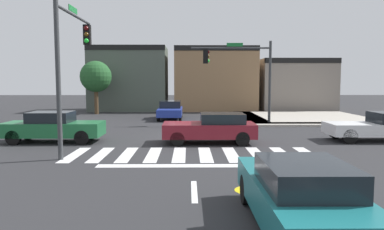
# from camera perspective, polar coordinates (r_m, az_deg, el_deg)

# --- Properties ---
(ground_plane) EXTENTS (120.00, 120.00, 0.00)m
(ground_plane) POSITION_cam_1_polar(r_m,az_deg,el_deg) (19.45, -0.08, -3.53)
(ground_plane) COLOR #2B2B2D
(crosswalk_near) EXTENTS (10.05, 3.12, 0.01)m
(crosswalk_near) POSITION_cam_1_polar(r_m,az_deg,el_deg) (15.01, 0.05, -6.15)
(crosswalk_near) COLOR silver
(crosswalk_near) RESTS_ON ground_plane
(bike_detector_marking) EXTENTS (0.91, 0.91, 0.01)m
(bike_detector_marking) POSITION_cam_1_polar(r_m,az_deg,el_deg) (10.36, 9.18, -11.47)
(bike_detector_marking) COLOR yellow
(bike_detector_marking) RESTS_ON ground_plane
(curb_corner_northeast) EXTENTS (10.00, 10.60, 0.15)m
(curb_corner_northeast) POSITION_cam_1_polar(r_m,az_deg,el_deg) (30.05, 16.18, -0.47)
(curb_corner_northeast) COLOR #B2AA9E
(curb_corner_northeast) RESTS_ON ground_plane
(storefront_row) EXTENTS (24.47, 6.71, 6.43)m
(storefront_row) POSITION_cam_1_polar(r_m,az_deg,el_deg) (38.39, 3.21, 5.37)
(storefront_row) COLOR #4C564C
(storefront_row) RESTS_ON ground_plane
(traffic_signal_northeast) EXTENTS (5.50, 0.32, 5.70)m
(traffic_signal_northeast) POSITION_cam_1_polar(r_m,az_deg,el_deg) (25.46, 7.63, 7.42)
(traffic_signal_northeast) COLOR #383A3D
(traffic_signal_northeast) RESTS_ON ground_plane
(traffic_signal_southwest) EXTENTS (0.32, 4.60, 6.11)m
(traffic_signal_southwest) POSITION_cam_1_polar(r_m,az_deg,el_deg) (16.33, -18.15, 9.46)
(traffic_signal_southwest) COLOR #383A3D
(traffic_signal_southwest) RESTS_ON ground_plane
(car_white) EXTENTS (4.46, 1.94, 1.44)m
(car_white) POSITION_cam_1_polar(r_m,az_deg,el_deg) (20.55, 26.92, -1.56)
(car_white) COLOR white
(car_white) RESTS_ON ground_plane
(car_maroon) EXTENTS (4.41, 1.94, 1.44)m
(car_maroon) POSITION_cam_1_polar(r_m,az_deg,el_deg) (17.71, 3.10, -1.99)
(car_maroon) COLOR maroon
(car_maroon) RESTS_ON ground_plane
(car_blue) EXTENTS (1.84, 4.31, 1.42)m
(car_blue) POSITION_cam_1_polar(r_m,az_deg,el_deg) (28.93, -3.39, 0.83)
(car_blue) COLOR #23389E
(car_blue) RESTS_ON ground_plane
(car_green) EXTENTS (4.72, 1.81, 1.49)m
(car_green) POSITION_cam_1_polar(r_m,az_deg,el_deg) (19.16, -20.78, -1.74)
(car_green) COLOR #1E6638
(car_green) RESTS_ON ground_plane
(car_teal) EXTENTS (1.73, 4.69, 1.49)m
(car_teal) POSITION_cam_1_polar(r_m,az_deg,el_deg) (7.64, 16.22, -11.80)
(car_teal) COLOR #196B70
(car_teal) RESTS_ON ground_plane
(roadside_tree) EXTENTS (2.80, 2.80, 4.80)m
(roadside_tree) POSITION_cam_1_polar(r_m,az_deg,el_deg) (34.25, -14.72, 5.76)
(roadside_tree) COLOR #4C3823
(roadside_tree) RESTS_ON ground_plane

